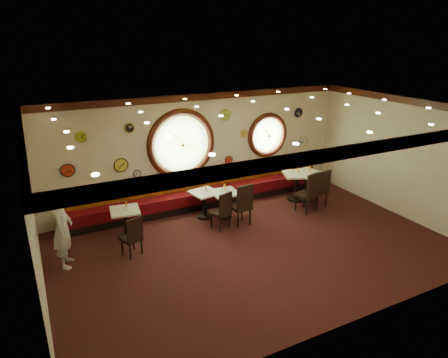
% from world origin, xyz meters
% --- Properties ---
extents(floor, '(9.00, 6.00, 0.00)m').
position_xyz_m(floor, '(0.00, 0.00, 0.00)').
color(floor, black).
rests_on(floor, ground).
extents(ceiling, '(9.00, 6.00, 0.02)m').
position_xyz_m(ceiling, '(0.00, 0.00, 3.20)').
color(ceiling, gold).
rests_on(ceiling, wall_back).
extents(wall_back, '(9.00, 0.02, 3.20)m').
position_xyz_m(wall_back, '(0.00, 3.00, 1.60)').
color(wall_back, beige).
rests_on(wall_back, floor).
extents(wall_front, '(9.00, 0.02, 3.20)m').
position_xyz_m(wall_front, '(0.00, -3.00, 1.60)').
color(wall_front, beige).
rests_on(wall_front, floor).
extents(wall_left, '(0.02, 6.00, 3.20)m').
position_xyz_m(wall_left, '(-4.50, 0.00, 1.60)').
color(wall_left, beige).
rests_on(wall_left, floor).
extents(wall_right, '(0.02, 6.00, 3.20)m').
position_xyz_m(wall_right, '(4.50, 0.00, 1.60)').
color(wall_right, beige).
rests_on(wall_right, floor).
extents(molding_back, '(9.00, 0.10, 0.18)m').
position_xyz_m(molding_back, '(0.00, 2.95, 3.11)').
color(molding_back, '#361209').
rests_on(molding_back, wall_back).
extents(molding_front, '(9.00, 0.10, 0.18)m').
position_xyz_m(molding_front, '(0.00, -2.95, 3.11)').
color(molding_front, '#361209').
rests_on(molding_front, wall_back).
extents(molding_left, '(0.10, 6.00, 0.18)m').
position_xyz_m(molding_left, '(-4.45, 0.00, 3.11)').
color(molding_left, '#361209').
rests_on(molding_left, wall_back).
extents(molding_right, '(0.10, 6.00, 0.18)m').
position_xyz_m(molding_right, '(4.45, 0.00, 3.11)').
color(molding_right, '#361209').
rests_on(molding_right, wall_back).
extents(banquette_base, '(8.00, 0.55, 0.20)m').
position_xyz_m(banquette_base, '(0.00, 2.72, 0.10)').
color(banquette_base, black).
rests_on(banquette_base, floor).
extents(banquette_seat, '(8.00, 0.55, 0.30)m').
position_xyz_m(banquette_seat, '(0.00, 2.72, 0.35)').
color(banquette_seat, '#54070F').
rests_on(banquette_seat, banquette_base).
extents(banquette_back, '(8.00, 0.10, 0.55)m').
position_xyz_m(banquette_back, '(0.00, 2.94, 0.75)').
color(banquette_back, '#651407').
rests_on(banquette_back, wall_back).
extents(porthole_left_glass, '(1.66, 0.02, 1.66)m').
position_xyz_m(porthole_left_glass, '(-0.60, 3.00, 1.85)').
color(porthole_left_glass, '#96C777').
rests_on(porthole_left_glass, wall_back).
extents(porthole_left_frame, '(1.98, 0.18, 1.98)m').
position_xyz_m(porthole_left_frame, '(-0.60, 2.98, 1.85)').
color(porthole_left_frame, '#361209').
rests_on(porthole_left_frame, wall_back).
extents(porthole_left_ring, '(1.61, 0.03, 1.61)m').
position_xyz_m(porthole_left_ring, '(-0.60, 2.95, 1.85)').
color(porthole_left_ring, gold).
rests_on(porthole_left_ring, wall_back).
extents(porthole_right_glass, '(1.10, 0.02, 1.10)m').
position_xyz_m(porthole_right_glass, '(2.20, 3.00, 1.80)').
color(porthole_right_glass, '#96C777').
rests_on(porthole_right_glass, wall_back).
extents(porthole_right_frame, '(1.38, 0.18, 1.38)m').
position_xyz_m(porthole_right_frame, '(2.20, 2.98, 1.80)').
color(porthole_right_frame, '#361209').
rests_on(porthole_right_frame, wall_back).
extents(porthole_right_ring, '(1.09, 0.03, 1.09)m').
position_xyz_m(porthole_right_ring, '(2.20, 2.95, 1.80)').
color(porthole_right_ring, gold).
rests_on(porthole_right_ring, wall_back).
extents(wall_clock_0, '(0.36, 0.03, 0.36)m').
position_xyz_m(wall_clock_0, '(-2.30, 2.96, 1.50)').
color(wall_clock_0, gold).
rests_on(wall_clock_0, wall_back).
extents(wall_clock_1, '(0.30, 0.03, 0.30)m').
position_xyz_m(wall_clock_1, '(0.75, 2.96, 2.55)').
color(wall_clock_1, '#9ECC3F').
rests_on(wall_clock_1, wall_back).
extents(wall_clock_2, '(0.32, 0.03, 0.32)m').
position_xyz_m(wall_clock_2, '(-3.60, 2.96, 1.55)').
color(wall_clock_2, red).
rests_on(wall_clock_2, wall_back).
extents(wall_clock_3, '(0.34, 0.03, 0.34)m').
position_xyz_m(wall_clock_3, '(3.55, 2.96, 1.45)').
color(wall_clock_3, silver).
rests_on(wall_clock_3, wall_back).
extents(wall_clock_4, '(0.20, 0.03, 0.20)m').
position_xyz_m(wall_clock_4, '(-1.90, 2.96, 1.20)').
color(wall_clock_4, silver).
rests_on(wall_clock_4, wall_back).
extents(wall_clock_5, '(0.22, 0.03, 0.22)m').
position_xyz_m(wall_clock_5, '(1.35, 2.96, 1.95)').
color(wall_clock_5, gold).
rests_on(wall_clock_5, wall_back).
extents(wall_clock_6, '(0.28, 0.03, 0.28)m').
position_xyz_m(wall_clock_6, '(3.30, 2.96, 2.40)').
color(wall_clock_6, black).
rests_on(wall_clock_6, wall_back).
extents(wall_clock_7, '(0.24, 0.03, 0.24)m').
position_xyz_m(wall_clock_7, '(0.85, 2.96, 1.20)').
color(wall_clock_7, red).
rests_on(wall_clock_7, wall_back).
extents(wall_clock_8, '(0.26, 0.03, 0.26)m').
position_xyz_m(wall_clock_8, '(-3.20, 2.96, 2.35)').
color(wall_clock_8, '#9CBB25').
rests_on(wall_clock_8, wall_back).
extents(wall_clock_9, '(0.24, 0.03, 0.24)m').
position_xyz_m(wall_clock_9, '(-2.00, 2.96, 2.45)').
color(wall_clock_9, black).
rests_on(wall_clock_9, wall_back).
extents(table_a, '(0.76, 0.76, 0.74)m').
position_xyz_m(table_a, '(-2.54, 1.81, 0.47)').
color(table_a, black).
rests_on(table_a, floor).
extents(table_b, '(0.79, 0.79, 0.74)m').
position_xyz_m(table_b, '(-0.36, 2.01, 0.47)').
color(table_b, black).
rests_on(table_b, floor).
extents(table_c, '(0.73, 0.73, 0.74)m').
position_xyz_m(table_c, '(0.12, 1.78, 0.47)').
color(table_c, black).
rests_on(table_c, floor).
extents(table_d, '(1.00, 1.00, 0.85)m').
position_xyz_m(table_d, '(2.57, 1.88, 0.54)').
color(table_d, black).
rests_on(table_d, floor).
extents(table_e, '(0.90, 0.90, 0.86)m').
position_xyz_m(table_e, '(2.88, 1.78, 0.54)').
color(table_e, black).
rests_on(table_e, floor).
extents(chair_a, '(0.51, 0.51, 0.58)m').
position_xyz_m(chair_a, '(-2.60, 0.89, 0.54)').
color(chair_a, black).
rests_on(chair_a, floor).
extents(chair_b, '(0.54, 0.54, 0.62)m').
position_xyz_m(chair_b, '(-0.24, 1.15, 0.58)').
color(chair_b, black).
rests_on(chair_b, floor).
extents(chair_c, '(0.52, 0.52, 0.71)m').
position_xyz_m(chair_c, '(0.31, 1.13, 0.65)').
color(chair_c, black).
rests_on(chair_c, floor).
extents(chair_d, '(0.59, 0.59, 0.72)m').
position_xyz_m(chair_d, '(2.35, 1.00, 0.67)').
color(chair_d, black).
rests_on(chair_d, floor).
extents(chair_e, '(0.53, 0.53, 0.69)m').
position_xyz_m(chair_e, '(2.86, 1.13, 0.64)').
color(chair_e, black).
rests_on(chair_e, floor).
extents(condiment_a_salt, '(0.03, 0.03, 0.09)m').
position_xyz_m(condiment_a_salt, '(-2.58, 1.86, 0.79)').
color(condiment_a_salt, silver).
rests_on(condiment_a_salt, table_a).
extents(condiment_b_salt, '(0.04, 0.04, 0.11)m').
position_xyz_m(condiment_b_salt, '(-0.39, 2.09, 0.80)').
color(condiment_b_salt, silver).
rests_on(condiment_b_salt, table_b).
extents(condiment_c_salt, '(0.04, 0.04, 0.11)m').
position_xyz_m(condiment_c_salt, '(0.06, 1.79, 0.79)').
color(condiment_c_salt, silver).
rests_on(condiment_c_salt, table_c).
extents(condiment_d_salt, '(0.04, 0.04, 0.11)m').
position_xyz_m(condiment_d_salt, '(2.47, 1.94, 0.90)').
color(condiment_d_salt, silver).
rests_on(condiment_d_salt, table_d).
extents(condiment_a_pepper, '(0.04, 0.04, 0.11)m').
position_xyz_m(condiment_a_pepper, '(-2.52, 1.75, 0.80)').
color(condiment_a_pepper, silver).
rests_on(condiment_a_pepper, table_a).
extents(condiment_b_pepper, '(0.04, 0.04, 0.10)m').
position_xyz_m(condiment_b_pepper, '(-0.31, 1.96, 0.79)').
color(condiment_b_pepper, '#BABABE').
rests_on(condiment_b_pepper, table_b).
extents(condiment_c_pepper, '(0.04, 0.04, 0.10)m').
position_xyz_m(condiment_c_pepper, '(0.20, 1.75, 0.79)').
color(condiment_c_pepper, silver).
rests_on(condiment_c_pepper, table_c).
extents(condiment_d_pepper, '(0.04, 0.04, 0.11)m').
position_xyz_m(condiment_d_pepper, '(2.60, 1.81, 0.90)').
color(condiment_d_pepper, silver).
rests_on(condiment_d_pepper, table_d).
extents(condiment_a_bottle, '(0.05, 0.05, 0.16)m').
position_xyz_m(condiment_a_bottle, '(-2.47, 1.94, 0.82)').
color(condiment_a_bottle, gold).
rests_on(condiment_a_bottle, table_a).
extents(condiment_b_bottle, '(0.04, 0.04, 0.14)m').
position_xyz_m(condiment_b_bottle, '(-0.29, 2.10, 0.81)').
color(condiment_b_bottle, gold).
rests_on(condiment_b_bottle, table_b).
extents(condiment_c_bottle, '(0.06, 0.06, 0.18)m').
position_xyz_m(condiment_c_bottle, '(0.18, 1.88, 0.83)').
color(condiment_c_bottle, gold).
rests_on(condiment_c_bottle, table_c).
extents(condiment_d_bottle, '(0.05, 0.05, 0.16)m').
position_xyz_m(condiment_d_bottle, '(2.66, 1.98, 0.93)').
color(condiment_d_bottle, gold).
rests_on(condiment_d_bottle, table_d).
extents(condiment_e_salt, '(0.04, 0.04, 0.10)m').
position_xyz_m(condiment_e_salt, '(2.81, 1.87, 0.91)').
color(condiment_e_salt, silver).
rests_on(condiment_e_salt, table_e).
extents(condiment_e_pepper, '(0.04, 0.04, 0.10)m').
position_xyz_m(condiment_e_pepper, '(2.95, 1.75, 0.91)').
color(condiment_e_pepper, silver).
rests_on(condiment_e_pepper, table_e).
extents(condiment_e_bottle, '(0.06, 0.06, 0.18)m').
position_xyz_m(condiment_e_bottle, '(3.02, 1.87, 0.95)').
color(condiment_e_bottle, yellow).
rests_on(condiment_e_bottle, table_e).
extents(waiter, '(0.54, 0.71, 1.72)m').
position_xyz_m(waiter, '(-4.00, 1.16, 0.86)').
color(waiter, silver).
rests_on(waiter, floor).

